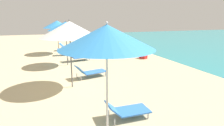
# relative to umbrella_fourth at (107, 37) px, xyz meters

# --- Properties ---
(umbrella_fourth) EXTENTS (2.01, 2.01, 2.78)m
(umbrella_fourth) POSITION_rel_umbrella_fourth_xyz_m (0.00, 0.00, 0.00)
(umbrella_fourth) COLOR silver
(umbrella_fourth) RESTS_ON ground
(lounger_fourth_shoreside) EXTENTS (1.26, 0.62, 0.51)m
(lounger_fourth_shoreside) POSITION_rel_umbrella_fourth_xyz_m (0.88, 0.90, -2.21)
(lounger_fourth_shoreside) COLOR blue
(lounger_fourth_shoreside) RESTS_ON ground
(umbrella_fifth) EXTENTS (2.35, 2.35, 2.77)m
(umbrella_fifth) POSITION_rel_umbrella_fourth_xyz_m (-0.26, 3.99, -0.08)
(umbrella_fifth) COLOR #4C4C51
(umbrella_fifth) RESTS_ON ground
(lounger_fifth_shoreside) EXTENTS (1.62, 0.93, 0.64)m
(lounger_fifth_shoreside) POSITION_rel_umbrella_fourth_xyz_m (0.77, 5.05, -2.17)
(lounger_fifth_shoreside) COLOR blue
(lounger_fifth_shoreside) RESTS_ON ground
(umbrella_sixth) EXTENTS (2.08, 2.08, 2.66)m
(umbrella_sixth) POSITION_rel_umbrella_fourth_xyz_m (-0.00, 7.90, -0.12)
(umbrella_sixth) COLOR #4C4C51
(umbrella_sixth) RESTS_ON ground
(lounger_sixth_shoreside) EXTENTS (1.63, 0.88, 0.61)m
(lounger_sixth_shoreside) POSITION_rel_umbrella_fourth_xyz_m (0.79, 8.84, -2.18)
(lounger_sixth_shoreside) COLOR blue
(lounger_sixth_shoreside) RESTS_ON ground
(umbrella_farthest) EXTENTS (2.15, 2.15, 2.66)m
(umbrella_farthest) POSITION_rel_umbrella_fourth_xyz_m (-0.22, 12.09, -0.15)
(umbrella_farthest) COLOR olive
(umbrella_farthest) RESTS_ON ground
(lounger_farthest_shoreside) EXTENTS (1.67, 0.97, 0.68)m
(lounger_farthest_shoreside) POSITION_rel_umbrella_fourth_xyz_m (0.67, 13.26, -2.12)
(lounger_farthest_shoreside) COLOR blue
(lounger_farthest_shoreside) RESTS_ON ground
(lounger_farthest_inland) EXTENTS (1.63, 0.69, 0.53)m
(lounger_farthest_inland) POSITION_rel_umbrella_fourth_xyz_m (0.40, 11.10, -2.19)
(lounger_farthest_inland) COLOR blue
(lounger_farthest_inland) RESTS_ON ground
(person_walking_near) EXTENTS (0.41, 0.33, 1.55)m
(person_walking_near) POSITION_rel_umbrella_fourth_xyz_m (4.33, 11.24, -1.53)
(person_walking_near) COLOR #262628
(person_walking_near) RESTS_ON ground
(cooler_box) EXTENTS (0.49, 0.63, 0.40)m
(cooler_box) POSITION_rel_umbrella_fourth_xyz_m (5.26, 8.11, -2.26)
(cooler_box) COLOR red
(cooler_box) RESTS_ON ground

